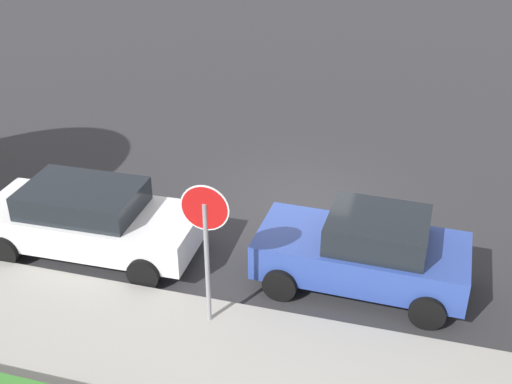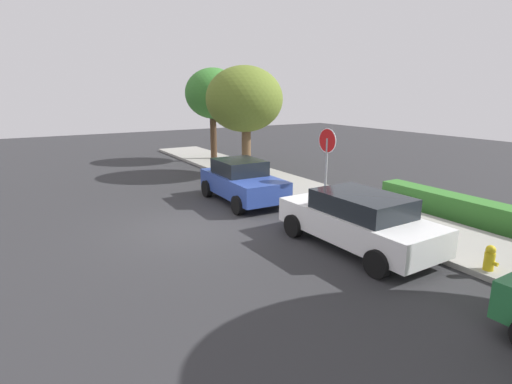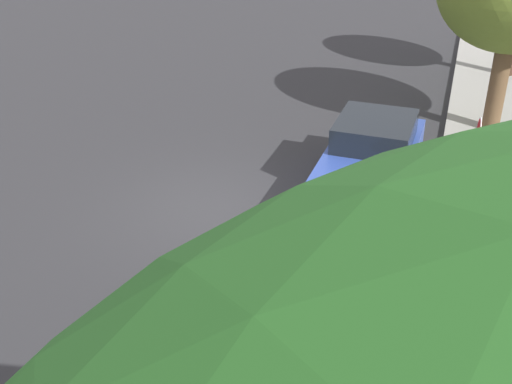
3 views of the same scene
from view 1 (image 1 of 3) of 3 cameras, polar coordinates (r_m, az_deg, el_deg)
The scene contains 5 objects.
ground_plane at distance 15.05m, azimuth 4.05°, elevation -0.99°, with size 60.00×60.00×0.00m, color #2D2D30.
sidewalk_curb at distance 10.72m, azimuth -2.35°, elevation -14.81°, with size 32.00×2.74×0.14m, color #9E9B93.
stop_sign at distance 10.36m, azimuth -4.49°, elevation -3.58°, with size 0.81×0.08×2.78m.
parked_car_blue at distance 12.12m, azimuth 9.62°, elevation -5.17°, with size 3.92×2.05×1.53m.
parked_car_white at distance 13.35m, azimuth -14.57°, elevation -2.32°, with size 4.42×2.07×1.47m.
Camera 1 is at (-2.51, 12.82, 7.46)m, focal length 45.00 mm.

